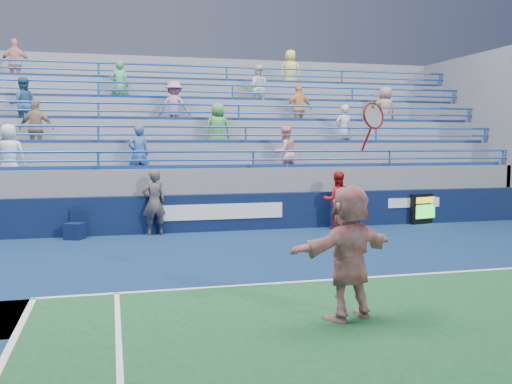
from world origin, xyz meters
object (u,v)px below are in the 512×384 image
object	(u,v)px
tennis_player	(349,252)
ball_girl	(337,200)
serve_speed_board	(428,209)
line_judge	(154,202)
judge_chair	(75,230)

from	to	relation	value
tennis_player	ball_girl	bearing A→B (deg)	68.80
serve_speed_board	tennis_player	distance (m)	10.84
line_judge	ball_girl	world-z (taller)	line_judge
judge_chair	ball_girl	xyz separation A→B (m)	(7.57, -0.03, 0.61)
judge_chair	ball_girl	distance (m)	7.59
serve_speed_board	line_judge	world-z (taller)	line_judge
judge_chair	line_judge	world-z (taller)	line_judge
serve_speed_board	ball_girl	bearing A→B (deg)	-173.22
ball_girl	line_judge	bearing A→B (deg)	8.60
serve_speed_board	line_judge	distance (m)	8.76
serve_speed_board	judge_chair	distance (m)	10.89
ball_girl	serve_speed_board	bearing A→B (deg)	-162.20
tennis_player	ball_girl	world-z (taller)	tennis_player
serve_speed_board	judge_chair	bearing A→B (deg)	-178.07
line_judge	ball_girl	distance (m)	5.44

